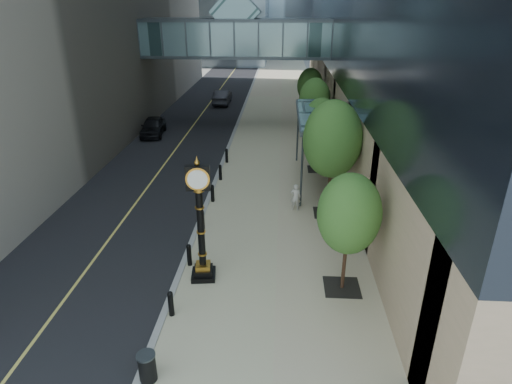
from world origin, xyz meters
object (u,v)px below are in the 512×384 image
trash_bin (147,368)px  car_far (222,97)px  pedestrian (296,197)px  car_near (153,126)px  street_clock (201,230)px

trash_bin → car_far: (-2.82, 37.82, 0.28)m
pedestrian → car_far: pedestrian is taller
trash_bin → car_near: size_ratio=0.21×
car_near → car_far: car_far is taller
street_clock → trash_bin: size_ratio=5.63×
street_clock → pedestrian: 7.63m
pedestrian → street_clock: bearing=62.6°
pedestrian → trash_bin: bearing=72.1°
car_near → car_far: size_ratio=0.93×
car_far → street_clock: bearing=96.7°
street_clock → car_near: bearing=104.6°
car_near → pedestrian: bearing=-55.7°
street_clock → car_far: (-3.56, 32.58, -1.47)m
street_clock → trash_bin: 5.58m
street_clock → pedestrian: street_clock is taller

